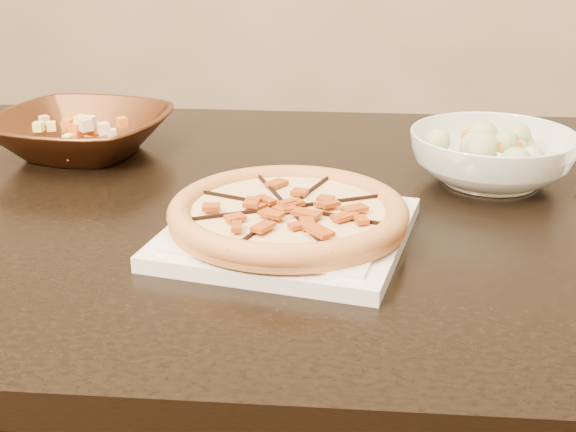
# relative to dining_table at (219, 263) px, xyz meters

# --- Properties ---
(dining_table) EXTENTS (1.54, 1.09, 0.75)m
(dining_table) POSITION_rel_dining_table_xyz_m (0.00, 0.00, 0.00)
(dining_table) COLOR black
(dining_table) RESTS_ON floor
(plate) EXTENTS (0.29, 0.29, 0.02)m
(plate) POSITION_rel_dining_table_xyz_m (0.12, -0.12, 0.11)
(plate) COLOR silver
(plate) RESTS_ON dining_table
(pizza) EXTENTS (0.28, 0.28, 0.03)m
(pizza) POSITION_rel_dining_table_xyz_m (0.12, -0.12, 0.13)
(pizza) COLOR tan
(pizza) RESTS_ON plate
(bronze_bowl) EXTENTS (0.28, 0.28, 0.06)m
(bronze_bowl) POSITION_rel_dining_table_xyz_m (-0.26, 0.14, 0.13)
(bronze_bowl) COLOR #572F18
(bronze_bowl) RESTS_ON dining_table
(mixed_dish) EXTENTS (0.13, 0.12, 0.03)m
(mixed_dish) POSITION_rel_dining_table_xyz_m (-0.26, 0.14, 0.18)
(mixed_dish) COLOR beige
(mixed_dish) RESTS_ON bronze_bowl
(salad_bowl) EXTENTS (0.27, 0.27, 0.07)m
(salad_bowl) POSITION_rel_dining_table_xyz_m (0.36, 0.14, 0.13)
(salad_bowl) COLOR silver
(salad_bowl) RESTS_ON dining_table
(salad) EXTENTS (0.11, 0.11, 0.04)m
(salad) POSITION_rel_dining_table_xyz_m (0.36, 0.14, 0.19)
(salad) COLOR #A5C27E
(salad) RESTS_ON salad_bowl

